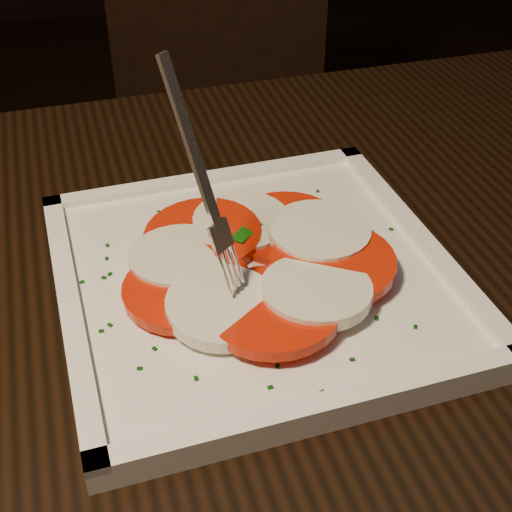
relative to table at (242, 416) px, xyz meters
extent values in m
cube|color=black|center=(0.00, 0.00, 0.08)|extent=(1.23, 0.84, 0.04)
cube|color=black|center=(0.13, 0.79, -0.20)|extent=(0.52, 0.52, 0.04)
cylinder|color=black|center=(-0.09, 0.67, -0.45)|extent=(0.04, 0.04, 0.41)
cylinder|color=black|center=(0.25, 0.57, -0.45)|extent=(0.04, 0.04, 0.41)
cylinder|color=black|center=(0.01, 1.02, -0.45)|extent=(0.04, 0.04, 0.41)
cylinder|color=black|center=(0.36, 0.91, -0.45)|extent=(0.04, 0.04, 0.41)
cube|color=white|center=(0.02, 0.04, 0.11)|extent=(0.30, 0.30, 0.01)
cylinder|color=red|center=(0.06, 0.08, 0.12)|extent=(0.09, 0.09, 0.01)
cylinder|color=white|center=(0.02, 0.09, 0.12)|extent=(0.08, 0.08, 0.01)
cylinder|color=red|center=(-0.01, 0.09, 0.12)|extent=(0.09, 0.09, 0.01)
cylinder|color=white|center=(-0.03, 0.06, 0.12)|extent=(0.08, 0.08, 0.01)
cylinder|color=red|center=(-0.03, 0.02, 0.12)|extent=(0.09, 0.09, 0.01)
cylinder|color=white|center=(-0.01, -0.01, 0.12)|extent=(0.08, 0.08, 0.02)
cylinder|color=red|center=(0.02, -0.02, 0.13)|extent=(0.09, 0.09, 0.01)
cylinder|color=white|center=(0.05, -0.01, 0.13)|extent=(0.08, 0.08, 0.01)
cylinder|color=red|center=(0.07, 0.02, 0.13)|extent=(0.09, 0.09, 0.01)
cylinder|color=white|center=(0.08, 0.05, 0.13)|extent=(0.08, 0.08, 0.01)
cube|color=#13540E|center=(0.02, -0.04, 0.12)|extent=(0.04, 0.04, 0.00)
cube|color=#13540E|center=(0.05, -0.02, 0.12)|extent=(0.04, 0.03, 0.00)
cube|color=#13540E|center=(-0.03, 0.04, 0.12)|extent=(0.01, 0.04, 0.00)
cube|color=#13540E|center=(0.03, 0.08, 0.12)|extent=(0.04, 0.04, 0.00)
cube|color=#13540E|center=(0.09, 0.02, 0.12)|extent=(0.03, 0.01, 0.00)
cube|color=#13540E|center=(0.08, 0.07, 0.12)|extent=(0.04, 0.02, 0.00)
cube|color=#0B3A0A|center=(-0.06, -0.02, 0.11)|extent=(0.00, 0.00, 0.00)
cube|color=#0B3A0A|center=(-0.09, 0.06, 0.11)|extent=(0.00, 0.00, 0.00)
cube|color=#0B3A0A|center=(-0.10, 0.00, 0.11)|extent=(0.00, 0.00, 0.00)
cube|color=#0B3A0A|center=(0.11, 0.04, 0.11)|extent=(0.00, 0.00, 0.00)
cube|color=#0B3A0A|center=(-0.08, 0.10, 0.11)|extent=(0.00, 0.00, 0.00)
cube|color=#0B3A0A|center=(0.09, -0.03, 0.11)|extent=(0.00, 0.00, 0.00)
cube|color=#0B3A0A|center=(0.12, 0.04, 0.11)|extent=(0.00, 0.00, 0.00)
cube|color=#0B3A0A|center=(0.11, -0.05, 0.11)|extent=(0.00, 0.00, 0.00)
cube|color=#0B3A0A|center=(-0.08, 0.06, 0.11)|extent=(0.00, 0.00, 0.00)
cube|color=#0B3A0A|center=(0.03, -0.09, 0.11)|extent=(0.00, 0.00, 0.00)
cube|color=#0B3A0A|center=(0.11, 0.05, 0.11)|extent=(0.00, 0.00, 0.00)
cube|color=#0B3A0A|center=(0.08, -0.03, 0.11)|extent=(0.00, 0.00, 0.00)
cube|color=#0B3A0A|center=(0.04, 0.15, 0.11)|extent=(0.00, 0.00, 0.00)
cube|color=#0B3A0A|center=(0.01, 0.15, 0.11)|extent=(0.00, 0.00, 0.00)
cube|color=#0B3A0A|center=(0.00, 0.13, 0.11)|extent=(0.00, 0.00, 0.00)
cube|color=#0B3A0A|center=(0.14, 0.06, 0.11)|extent=(0.00, 0.00, 0.00)
cube|color=#0B3A0A|center=(0.10, 0.10, 0.11)|extent=(0.00, 0.00, 0.00)
cube|color=#0B3A0A|center=(0.00, -0.08, 0.11)|extent=(0.00, 0.00, 0.00)
cube|color=#0B3A0A|center=(-0.08, -0.04, 0.11)|extent=(0.00, 0.00, 0.00)
cube|color=#0B3A0A|center=(0.01, -0.06, 0.11)|extent=(0.00, 0.00, 0.00)
cube|color=#0B3A0A|center=(-0.04, -0.06, 0.11)|extent=(0.00, 0.00, 0.00)
cube|color=#0B3A0A|center=(0.02, 0.14, 0.11)|extent=(0.00, 0.00, 0.00)
cube|color=#0B3A0A|center=(-0.09, 0.08, 0.11)|extent=(0.00, 0.00, 0.00)
cube|color=#0B3A0A|center=(-0.09, 0.01, 0.11)|extent=(0.00, 0.00, 0.00)
cube|color=#0B3A0A|center=(0.10, 0.13, 0.11)|extent=(0.00, 0.00, 0.00)
cube|color=#0B3A0A|center=(-0.11, 0.06, 0.11)|extent=(0.00, 0.00, 0.00)
cube|color=#0B3A0A|center=(0.06, -0.07, 0.11)|extent=(0.00, 0.00, 0.00)
cube|color=#0B3A0A|center=(-0.04, 0.14, 0.11)|extent=(0.00, 0.00, 0.00)
camera|label=1|loc=(-0.08, -0.36, 0.45)|focal=50.00mm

